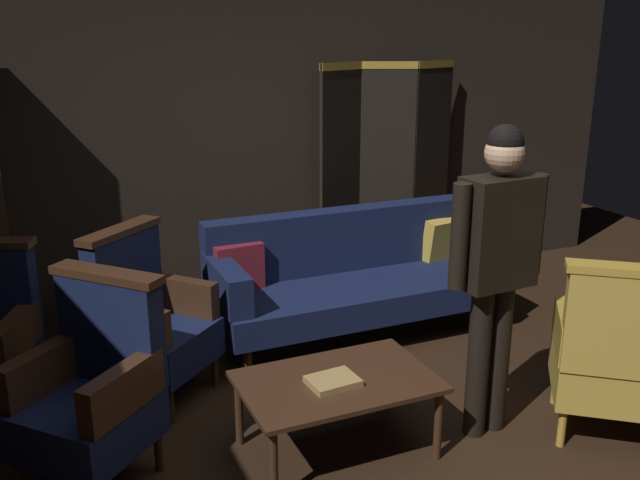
{
  "coord_description": "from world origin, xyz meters",
  "views": [
    {
      "loc": [
        -1.57,
        -2.8,
        2.15
      ],
      "look_at": [
        0.0,
        0.8,
        0.95
      ],
      "focal_mm": 38.92,
      "sensor_mm": 36.0,
      "label": 1
    }
  ],
  "objects_px": {
    "armchair_wing_right": "(149,320)",
    "potted_plant": "(123,287)",
    "coffee_table": "(337,387)",
    "armchair_gilt_accent": "(612,354)",
    "folding_screen": "(387,173)",
    "velvet_couch": "(353,273)",
    "book_tan_leather": "(333,381)",
    "armchair_wing_left": "(93,389)",
    "standing_figure": "(496,255)"
  },
  "relations": [
    {
      "from": "armchair_gilt_accent",
      "to": "book_tan_leather",
      "type": "relative_size",
      "value": 4.21
    },
    {
      "from": "coffee_table",
      "to": "potted_plant",
      "type": "xyz_separation_m",
      "value": [
        -0.82,
        1.71,
        0.08
      ]
    },
    {
      "from": "armchair_wing_right",
      "to": "book_tan_leather",
      "type": "height_order",
      "value": "armchair_wing_right"
    },
    {
      "from": "armchair_wing_right",
      "to": "potted_plant",
      "type": "relative_size",
      "value": 1.32
    },
    {
      "from": "armchair_wing_right",
      "to": "book_tan_leather",
      "type": "distance_m",
      "value": 1.27
    },
    {
      "from": "coffee_table",
      "to": "standing_figure",
      "type": "xyz_separation_m",
      "value": [
        0.84,
        -0.14,
        0.65
      ]
    },
    {
      "from": "armchair_gilt_accent",
      "to": "potted_plant",
      "type": "distance_m",
      "value": 3.1
    },
    {
      "from": "standing_figure",
      "to": "armchair_gilt_accent",
      "type": "bearing_deg",
      "value": -28.75
    },
    {
      "from": "armchair_wing_right",
      "to": "armchair_wing_left",
      "type": "bearing_deg",
      "value": -118.6
    },
    {
      "from": "folding_screen",
      "to": "armchair_gilt_accent",
      "type": "height_order",
      "value": "folding_screen"
    },
    {
      "from": "velvet_couch",
      "to": "book_tan_leather",
      "type": "bearing_deg",
      "value": -119.96
    },
    {
      "from": "coffee_table",
      "to": "armchair_gilt_accent",
      "type": "distance_m",
      "value": 1.48
    },
    {
      "from": "armchair_gilt_accent",
      "to": "coffee_table",
      "type": "bearing_deg",
      "value": 162.2
    },
    {
      "from": "armchair_gilt_accent",
      "to": "potted_plant",
      "type": "bearing_deg",
      "value": 135.78
    },
    {
      "from": "folding_screen",
      "to": "armchair_gilt_accent",
      "type": "xyz_separation_m",
      "value": [
        -0.04,
        -2.58,
        -0.5
      ]
    },
    {
      "from": "book_tan_leather",
      "to": "potted_plant",
      "type": "bearing_deg",
      "value": 113.93
    },
    {
      "from": "coffee_table",
      "to": "armchair_wing_left",
      "type": "distance_m",
      "value": 1.21
    },
    {
      "from": "coffee_table",
      "to": "armchair_gilt_accent",
      "type": "xyz_separation_m",
      "value": [
        1.4,
        -0.45,
        0.12
      ]
    },
    {
      "from": "folding_screen",
      "to": "coffee_table",
      "type": "height_order",
      "value": "folding_screen"
    },
    {
      "from": "coffee_table",
      "to": "book_tan_leather",
      "type": "height_order",
      "value": "book_tan_leather"
    },
    {
      "from": "velvet_couch",
      "to": "armchair_wing_right",
      "type": "height_order",
      "value": "armchair_wing_right"
    },
    {
      "from": "armchair_wing_left",
      "to": "potted_plant",
      "type": "distance_m",
      "value": 1.49
    },
    {
      "from": "potted_plant",
      "to": "book_tan_leather",
      "type": "relative_size",
      "value": 3.18
    },
    {
      "from": "folding_screen",
      "to": "potted_plant",
      "type": "distance_m",
      "value": 2.36
    },
    {
      "from": "folding_screen",
      "to": "coffee_table",
      "type": "xyz_separation_m",
      "value": [
        -1.44,
        -2.13,
        -0.61
      ]
    },
    {
      "from": "coffee_table",
      "to": "standing_figure",
      "type": "bearing_deg",
      "value": -9.55
    },
    {
      "from": "velvet_couch",
      "to": "book_tan_leather",
      "type": "xyz_separation_m",
      "value": [
        -0.8,
        -1.39,
        -0.01
      ]
    },
    {
      "from": "standing_figure",
      "to": "velvet_couch",
      "type": "bearing_deg",
      "value": 93.11
    },
    {
      "from": "armchair_gilt_accent",
      "to": "armchair_wing_right",
      "type": "distance_m",
      "value": 2.61
    },
    {
      "from": "coffee_table",
      "to": "armchair_gilt_accent",
      "type": "bearing_deg",
      "value": -17.8
    },
    {
      "from": "armchair_wing_left",
      "to": "potted_plant",
      "type": "xyz_separation_m",
      "value": [
        0.35,
        1.44,
        -0.04
      ]
    },
    {
      "from": "armchair_gilt_accent",
      "to": "armchair_wing_right",
      "type": "relative_size",
      "value": 1.0
    },
    {
      "from": "coffee_table",
      "to": "armchair_wing_right",
      "type": "height_order",
      "value": "armchair_wing_right"
    },
    {
      "from": "book_tan_leather",
      "to": "standing_figure",
      "type": "bearing_deg",
      "value": -6.66
    },
    {
      "from": "standing_figure",
      "to": "potted_plant",
      "type": "height_order",
      "value": "standing_figure"
    },
    {
      "from": "velvet_couch",
      "to": "standing_figure",
      "type": "distance_m",
      "value": 1.6
    },
    {
      "from": "velvet_couch",
      "to": "armchair_gilt_accent",
      "type": "relative_size",
      "value": 2.04
    },
    {
      "from": "coffee_table",
      "to": "book_tan_leather",
      "type": "distance_m",
      "value": 0.09
    },
    {
      "from": "velvet_couch",
      "to": "coffee_table",
      "type": "xyz_separation_m",
      "value": [
        -0.76,
        -1.35,
        -0.08
      ]
    },
    {
      "from": "standing_figure",
      "to": "armchair_wing_left",
      "type": "bearing_deg",
      "value": 168.51
    },
    {
      "from": "folding_screen",
      "to": "armchair_wing_right",
      "type": "bearing_deg",
      "value": -152.97
    },
    {
      "from": "armchair_wing_right",
      "to": "velvet_couch",
      "type": "bearing_deg",
      "value": 12.91
    },
    {
      "from": "potted_plant",
      "to": "book_tan_leather",
      "type": "height_order",
      "value": "potted_plant"
    },
    {
      "from": "armchair_gilt_accent",
      "to": "armchair_wing_left",
      "type": "bearing_deg",
      "value": 164.41
    },
    {
      "from": "armchair_wing_left",
      "to": "standing_figure",
      "type": "relative_size",
      "value": 0.61
    },
    {
      "from": "velvet_couch",
      "to": "potted_plant",
      "type": "xyz_separation_m",
      "value": [
        -1.58,
        0.36,
        0.0
      ]
    },
    {
      "from": "armchair_wing_right",
      "to": "potted_plant",
      "type": "distance_m",
      "value": 0.72
    },
    {
      "from": "armchair_wing_left",
      "to": "standing_figure",
      "type": "xyz_separation_m",
      "value": [
        2.01,
        -0.41,
        0.54
      ]
    },
    {
      "from": "velvet_couch",
      "to": "book_tan_leather",
      "type": "relative_size",
      "value": 8.58
    },
    {
      "from": "armchair_gilt_accent",
      "to": "armchair_wing_left",
      "type": "relative_size",
      "value": 1.0
    }
  ]
}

